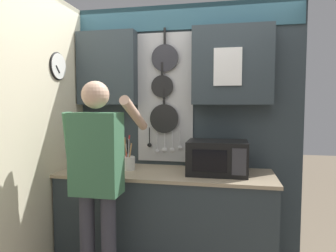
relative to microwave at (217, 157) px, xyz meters
The scene contains 7 objects.
base_cabinet_counter 0.78m from the microwave, behind, with size 1.98×0.66×0.92m.
back_wall_unit 0.73m from the microwave, 148.04° to the left, with size 2.55×0.22×2.54m.
side_wall 1.55m from the microwave, 165.38° to the right, with size 0.07×1.60×2.54m.
microwave is the anchor object (origin of this frame).
knife_block 1.16m from the microwave, behind, with size 0.13×0.16×0.24m.
utensil_crock 0.85m from the microwave, behind, with size 0.13×0.13×0.33m.
person 1.07m from the microwave, 148.31° to the right, with size 0.54×0.64×1.73m.
Camera 1 is at (0.56, -2.71, 1.55)m, focal length 32.00 mm.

